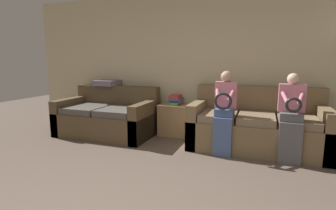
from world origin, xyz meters
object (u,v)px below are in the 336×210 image
at_px(couch_side, 108,118).
at_px(child_left_seated, 224,109).
at_px(side_shelf, 176,120).
at_px(couch_main, 256,127).
at_px(child_right_seated, 291,115).
at_px(book_stack, 176,100).
at_px(throw_pillow, 107,83).

bearing_deg(couch_side, child_left_seated, -8.35).
height_order(couch_side, side_shelf, couch_side).
bearing_deg(couch_main, couch_side, -177.96).
xyz_separation_m(child_right_seated, side_shelf, (-1.82, 0.67, -0.35)).
relative_size(child_left_seated, side_shelf, 2.02).
bearing_deg(child_right_seated, side_shelf, 159.87).
bearing_deg(child_left_seated, child_right_seated, 0.02).
bearing_deg(couch_main, book_stack, 169.27).
bearing_deg(couch_main, throw_pillow, 174.69).
distance_m(couch_main, couch_side, 2.58).
bearing_deg(child_left_seated, couch_main, 43.09).
relative_size(couch_main, side_shelf, 3.33).
xyz_separation_m(child_right_seated, book_stack, (-1.82, 0.67, 0.01)).
bearing_deg(couch_main, side_shelf, 169.32).
relative_size(child_left_seated, book_stack, 3.75).
height_order(couch_main, child_left_seated, child_left_seated).
xyz_separation_m(couch_side, side_shelf, (1.19, 0.35, -0.02)).
bearing_deg(side_shelf, couch_main, -10.68).
bearing_deg(couch_side, throw_pillow, 122.19).
bearing_deg(couch_side, couch_main, 2.04).
bearing_deg(throw_pillow, side_shelf, 0.06).
bearing_deg(book_stack, throw_pillow, -179.87).
height_order(child_right_seated, book_stack, child_right_seated).
height_order(couch_side, child_right_seated, child_right_seated).
distance_m(couch_side, child_left_seated, 2.19).
xyz_separation_m(child_left_seated, child_right_seated, (0.87, 0.00, -0.02)).
xyz_separation_m(couch_main, side_shelf, (-1.39, 0.26, -0.04)).
relative_size(couch_side, book_stack, 5.32).
distance_m(child_right_seated, side_shelf, 1.97).
bearing_deg(book_stack, couch_side, -163.35).
distance_m(child_left_seated, side_shelf, 1.22).
height_order(couch_side, book_stack, couch_side).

